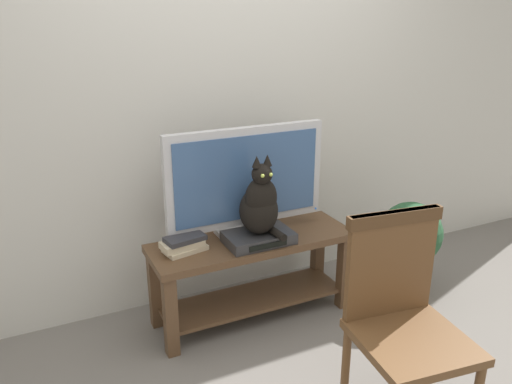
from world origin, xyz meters
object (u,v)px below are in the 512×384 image
object	(u,v)px
wooden_chair	(402,310)
potted_plant	(410,240)
tv_stand	(252,264)
tv	(246,180)
cat	(260,204)
media_box	(259,238)
book_stack	(184,244)

from	to	relation	value
wooden_chair	potted_plant	bearing A→B (deg)	46.00
tv_stand	tv	distance (m)	0.52
tv_stand	cat	bearing A→B (deg)	-81.12
cat	potted_plant	xyz separation A→B (m)	(0.99, -0.17, -0.35)
cat	potted_plant	bearing A→B (deg)	-9.82
tv_stand	tv	bearing A→B (deg)	89.98
potted_plant	media_box	bearing A→B (deg)	169.48
tv_stand	tv	world-z (taller)	tv
cat	potted_plant	world-z (taller)	cat
media_box	potted_plant	distance (m)	1.02
tv_stand	media_box	xyz separation A→B (m)	(0.01, -0.06, 0.20)
book_stack	tv_stand	bearing A→B (deg)	-2.20
tv_stand	potted_plant	world-z (taller)	potted_plant
wooden_chair	book_stack	size ratio (longest dim) A/B	3.69
tv_stand	cat	distance (m)	0.42
tv	potted_plant	bearing A→B (deg)	-18.13
tv	cat	distance (m)	0.19
tv	cat	xyz separation A→B (m)	(0.01, -0.16, -0.10)
wooden_chair	book_stack	distance (m)	1.25
tv_stand	media_box	size ratio (longest dim) A/B	3.14
tv	wooden_chair	size ratio (longest dim) A/B	1.00
cat	wooden_chair	xyz separation A→B (m)	(0.23, -0.96, -0.21)
media_box	cat	world-z (taller)	cat
tv_stand	cat	xyz separation A→B (m)	(0.01, -0.08, 0.42)
tv_stand	potted_plant	size ratio (longest dim) A/B	1.84
media_box	cat	bearing A→B (deg)	-85.42
potted_plant	tv	bearing A→B (deg)	161.87
cat	tv	bearing A→B (deg)	94.34
potted_plant	cat	bearing A→B (deg)	170.18
cat	book_stack	xyz separation A→B (m)	(-0.43, 0.09, -0.20)
tv_stand	potted_plant	distance (m)	1.04
tv_stand	book_stack	bearing A→B (deg)	177.80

